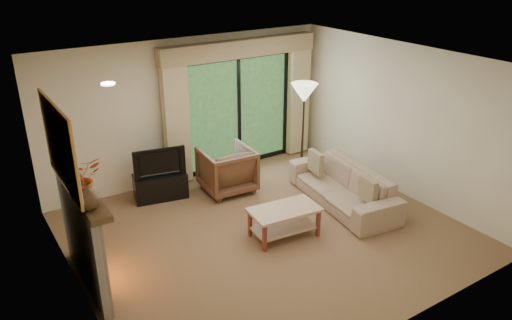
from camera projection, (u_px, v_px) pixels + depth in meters
floor at (267, 232)px, 7.62m from camera, size 5.50×5.50×0.00m
ceiling at (268, 63)px, 6.59m from camera, size 5.50×5.50×0.00m
wall_back at (190, 110)px, 9.03m from camera, size 5.00×0.00×5.00m
wall_front at (403, 232)px, 5.18m from camera, size 5.00×0.00×5.00m
wall_left at (70, 204)px, 5.73m from camera, size 0.00×5.00×5.00m
wall_right at (401, 120)px, 8.48m from camera, size 0.00×5.00×5.00m
fireplace at (83, 239)px, 6.18m from camera, size 0.24×1.70×1.37m
mirror at (60, 146)px, 5.64m from camera, size 0.07×1.45×1.02m
sliding_door at (239, 112)px, 9.57m from camera, size 2.26×0.10×2.16m
curtain_left at (176, 121)px, 8.77m from camera, size 0.45×0.18×2.35m
curtain_right at (298, 97)px, 10.12m from camera, size 0.45×0.18×2.35m
cornice at (240, 49)px, 9.02m from camera, size 3.20×0.24×0.32m
media_console at (161, 186)px, 8.59m from camera, size 0.95×0.57×0.45m
tv at (158, 161)px, 8.40m from camera, size 0.88×0.29×0.50m
armchair at (227, 170)px, 8.79m from camera, size 0.92×0.94×0.80m
sofa at (343, 186)px, 8.37m from camera, size 1.16×2.30×0.64m
pillow_near at (368, 190)px, 7.76m from camera, size 0.15×0.38×0.37m
pillow_far at (316, 162)px, 8.73m from camera, size 0.15×0.39×0.38m
coffee_table at (284, 222)px, 7.45m from camera, size 1.09×0.67×0.46m
floor_lamp at (303, 131)px, 9.16m from camera, size 0.60×0.60×1.79m
vase at (88, 196)px, 5.45m from camera, size 0.34×0.34×0.29m
branches at (80, 179)px, 5.61m from camera, size 0.52×0.47×0.51m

